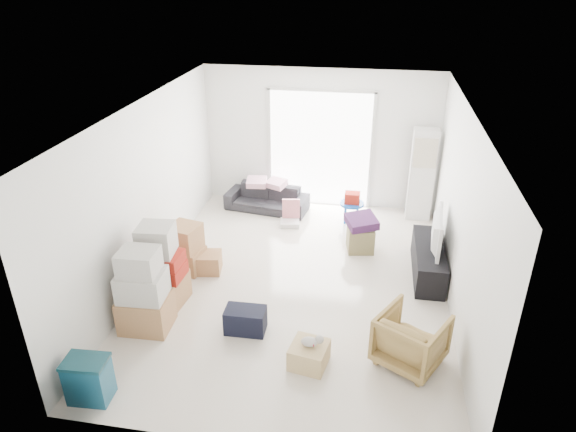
# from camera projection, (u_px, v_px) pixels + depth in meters

# --- Properties ---
(room_shell) EXTENTS (4.98, 6.48, 3.18)m
(room_shell) POSITION_uv_depth(u_px,v_px,m) (296.00, 204.00, 7.26)
(room_shell) COLOR beige
(room_shell) RESTS_ON ground
(sliding_door) EXTENTS (2.10, 0.04, 2.33)m
(sliding_door) POSITION_uv_depth(u_px,v_px,m) (320.00, 145.00, 9.94)
(sliding_door) COLOR white
(sliding_door) RESTS_ON room_shell
(ac_tower) EXTENTS (0.45, 0.30, 1.75)m
(ac_tower) POSITION_uv_depth(u_px,v_px,m) (422.00, 175.00, 9.52)
(ac_tower) COLOR silver
(ac_tower) RESTS_ON room_shell
(tv_console) EXTENTS (0.44, 1.46, 0.49)m
(tv_console) POSITION_uv_depth(u_px,v_px,m) (428.00, 261.00, 8.00)
(tv_console) COLOR black
(tv_console) RESTS_ON room_shell
(television) EXTENTS (0.65, 1.03, 0.13)m
(television) POSITION_uv_depth(u_px,v_px,m) (431.00, 243.00, 7.86)
(television) COLOR black
(television) RESTS_ON tv_console
(sofa) EXTENTS (1.66, 0.70, 0.63)m
(sofa) POSITION_uv_depth(u_px,v_px,m) (267.00, 195.00, 10.08)
(sofa) COLOR #2C2B31
(sofa) RESTS_ON room_shell
(pillow_left) EXTENTS (0.41, 0.34, 0.12)m
(pillow_left) POSITION_uv_depth(u_px,v_px,m) (256.00, 176.00, 9.97)
(pillow_left) COLOR #F4B2CD
(pillow_left) RESTS_ON sofa
(pillow_right) EXTENTS (0.44, 0.41, 0.12)m
(pillow_right) POSITION_uv_depth(u_px,v_px,m) (277.00, 177.00, 9.91)
(pillow_right) COLOR #F4B2CD
(pillow_right) RESTS_ON sofa
(armchair) EXTENTS (0.97, 0.96, 0.75)m
(armchair) POSITION_uv_depth(u_px,v_px,m) (411.00, 337.00, 6.17)
(armchair) COLOR #AE894D
(armchair) RESTS_ON room_shell
(storage_bins) EXTENTS (0.49, 0.36, 0.55)m
(storage_bins) POSITION_uv_depth(u_px,v_px,m) (89.00, 379.00, 5.68)
(storage_bins) COLOR navy
(storage_bins) RESTS_ON room_shell
(box_stack_a) EXTENTS (0.66, 0.56, 1.18)m
(box_stack_a) POSITION_uv_depth(u_px,v_px,m) (144.00, 294.00, 6.70)
(box_stack_a) COLOR #AF724F
(box_stack_a) RESTS_ON room_shell
(box_stack_b) EXTENTS (0.69, 0.67, 1.24)m
(box_stack_b) POSITION_uv_depth(u_px,v_px,m) (160.00, 270.00, 7.19)
(box_stack_b) COLOR #AF724F
(box_stack_b) RESTS_ON room_shell
(box_stack_c) EXTENTS (0.61, 0.54, 0.79)m
(box_stack_c) POSITION_uv_depth(u_px,v_px,m) (186.00, 248.00, 8.06)
(box_stack_c) COLOR #AF724F
(box_stack_c) RESTS_ON room_shell
(loose_box) EXTENTS (0.43, 0.43, 0.31)m
(loose_box) POSITION_uv_depth(u_px,v_px,m) (209.00, 262.00, 8.11)
(loose_box) COLOR #AF724F
(loose_box) RESTS_ON room_shell
(duffel_bag) EXTENTS (0.54, 0.33, 0.34)m
(duffel_bag) POSITION_uv_depth(u_px,v_px,m) (245.00, 320.00, 6.78)
(duffel_bag) COLOR black
(duffel_bag) RESTS_ON room_shell
(ottoman) EXTENTS (0.50, 0.50, 0.43)m
(ottoman) POSITION_uv_depth(u_px,v_px,m) (360.00, 238.00, 8.69)
(ottoman) COLOR olive
(ottoman) RESTS_ON room_shell
(blanket) EXTENTS (0.62, 0.62, 0.14)m
(blanket) POSITION_uv_depth(u_px,v_px,m) (361.00, 223.00, 8.57)
(blanket) COLOR #482153
(blanket) RESTS_ON ottoman
(kids_table) EXTENTS (0.45, 0.45, 0.59)m
(kids_table) POSITION_uv_depth(u_px,v_px,m) (352.00, 201.00, 9.56)
(kids_table) COLOR blue
(kids_table) RESTS_ON room_shell
(toy_walker) EXTENTS (0.40, 0.36, 0.47)m
(toy_walker) POSITION_uv_depth(u_px,v_px,m) (290.00, 218.00, 9.59)
(toy_walker) COLOR silver
(toy_walker) RESTS_ON room_shell
(wood_crate) EXTENTS (0.50, 0.50, 0.29)m
(wood_crate) POSITION_uv_depth(u_px,v_px,m) (309.00, 355.00, 6.22)
(wood_crate) COLOR tan
(wood_crate) RESTS_ON room_shell
(plush_bunny) EXTENTS (0.27, 0.16, 0.14)m
(plush_bunny) POSITION_uv_depth(u_px,v_px,m) (312.00, 341.00, 6.13)
(plush_bunny) COLOR #B2ADA8
(plush_bunny) RESTS_ON wood_crate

